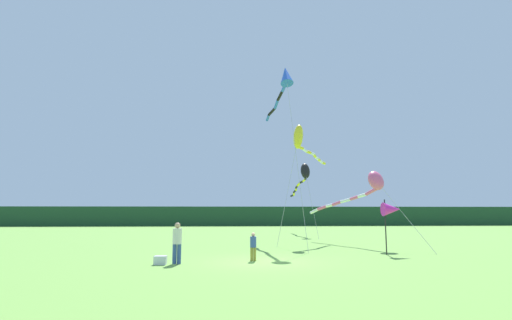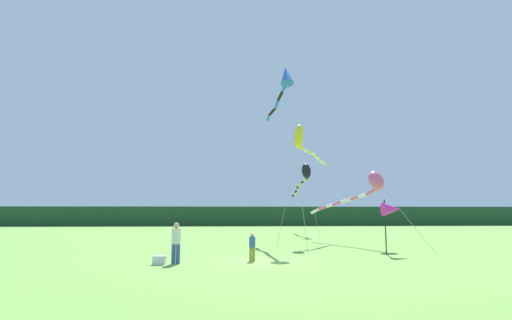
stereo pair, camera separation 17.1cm
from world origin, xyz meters
name	(u,v)px [view 2 (the right image)]	position (x,y,z in m)	size (l,w,h in m)	color
ground_plane	(264,262)	(0.00, 0.00, 0.00)	(120.00, 120.00, 0.00)	#6B9E42
distant_treeline	(242,216)	(0.00, 45.00, 1.47)	(108.00, 2.93, 2.95)	#1E4228
person_adult	(176,241)	(-3.71, -0.48, 0.95)	(0.37, 0.37, 1.69)	#334C8C
person_child	(252,245)	(-0.49, 0.30, 0.69)	(0.27, 0.27, 1.23)	olive
cooler_box	(159,260)	(-4.35, -0.63, 0.17)	(0.49, 0.41, 0.35)	silver
banner_flag_pole	(391,210)	(6.68, 2.39, 2.25)	(0.90, 0.70, 2.76)	black
kite_black	(305,175)	(5.32, 19.11, 5.56)	(0.88, 10.97, 6.72)	#B2B2B2
kite_blue	(284,82)	(2.02, 8.12, 10.84)	(1.32, 10.05, 11.86)	#B2B2B2
kite_rainbow	(368,186)	(6.95, 6.59, 3.73)	(4.50, 9.87, 4.76)	#B2B2B2
kite_yellow	(301,140)	(3.35, 9.36, 7.07)	(4.44, 5.34, 8.22)	#B2B2B2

